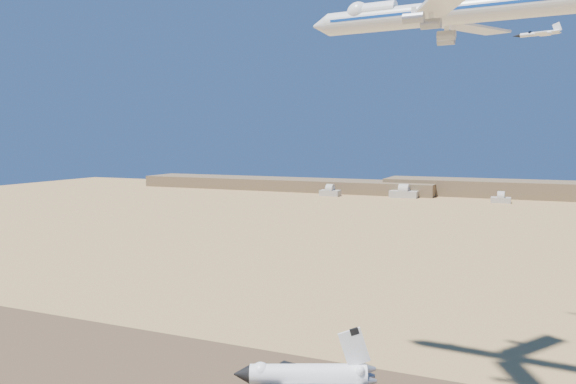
% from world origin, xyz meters
% --- Properties ---
extents(ridgeline, '(960.00, 90.00, 18.00)m').
position_xyz_m(ridgeline, '(65.32, 527.31, 7.63)').
color(ridgeline, brown).
rests_on(ridgeline, ground).
extents(hangars, '(200.50, 29.50, 30.00)m').
position_xyz_m(hangars, '(-64.00, 478.43, 4.83)').
color(hangars, '#A7A194').
rests_on(hangars, ground).
extents(shuttle, '(36.58, 30.85, 17.80)m').
position_xyz_m(shuttle, '(16.82, 2.09, 4.78)').
color(shuttle, white).
rests_on(shuttle, runway).
extents(carrier_747, '(71.58, 55.34, 17.83)m').
position_xyz_m(carrier_747, '(45.41, 13.07, 94.32)').
color(carrier_747, white).
extents(chase_jet_e, '(14.00, 8.01, 3.54)m').
position_xyz_m(chase_jet_e, '(67.46, 65.88, 96.92)').
color(chase_jet_e, white).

